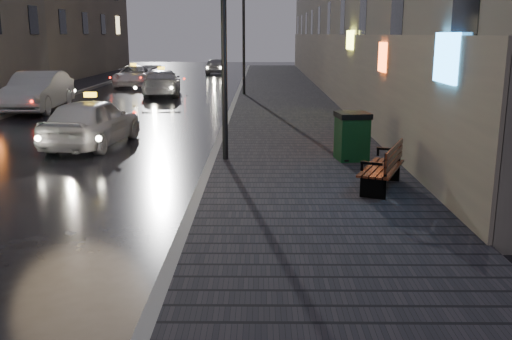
{
  "coord_description": "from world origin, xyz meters",
  "views": [
    {
      "loc": [
        2.74,
        -8.03,
        3.22
      ],
      "look_at": [
        2.66,
        1.89,
        0.85
      ],
      "focal_mm": 40.0,
      "sensor_mm": 36.0,
      "label": 1
    }
  ],
  "objects": [
    {
      "name": "lamp_near",
      "position": [
        1.85,
        6.0,
        3.49
      ],
      "size": [
        0.36,
        0.36,
        5.28
      ],
      "color": "black",
      "rests_on": "sidewalk"
    },
    {
      "name": "taxi_mid",
      "position": [
        -2.59,
        22.74,
        0.69
      ],
      "size": [
        2.48,
        4.92,
        1.37
      ],
      "primitive_type": "imported",
      "rotation": [
        0.0,
        0.0,
        3.26
      ],
      "color": "#B8B9BF",
      "rests_on": "ground"
    },
    {
      "name": "car_left_mid",
      "position": [
        -6.8,
        16.32,
        0.83
      ],
      "size": [
        1.99,
        5.11,
        1.66
      ],
      "primitive_type": "imported",
      "rotation": [
        0.0,
        0.0,
        0.05
      ],
      "color": "#9A9BA2",
      "rests_on": "ground"
    },
    {
      "name": "lamp_far",
      "position": [
        1.85,
        22.0,
        3.49
      ],
      "size": [
        0.36,
        0.36,
        5.28
      ],
      "color": "black",
      "rests_on": "sidewalk"
    },
    {
      "name": "curb_far",
      "position": [
        -7.4,
        21.0,
        0.07
      ],
      "size": [
        0.2,
        58.0,
        0.15
      ],
      "primitive_type": "cube",
      "color": "slate",
      "rests_on": "ground"
    },
    {
      "name": "taxi_near",
      "position": [
        -2.2,
        8.44,
        0.72
      ],
      "size": [
        2.26,
        4.42,
        1.44
      ],
      "primitive_type": "imported",
      "rotation": [
        0.0,
        0.0,
        3.0
      ],
      "color": "silver",
      "rests_on": "ground"
    },
    {
      "name": "trash_bin",
      "position": [
        5.01,
        5.96,
        0.75
      ],
      "size": [
        0.88,
        0.88,
        1.19
      ],
      "rotation": [
        0.0,
        0.0,
        0.14
      ],
      "color": "black",
      "rests_on": "sidewalk"
    },
    {
      "name": "sidewalk",
      "position": [
        3.9,
        21.0,
        0.07
      ],
      "size": [
        4.6,
        58.0,
        0.15
      ],
      "primitive_type": "cube",
      "color": "black",
      "rests_on": "ground"
    },
    {
      "name": "car_far",
      "position": [
        -1.0,
        39.58,
        0.66
      ],
      "size": [
        1.58,
        3.86,
        1.31
      ],
      "primitive_type": "imported",
      "rotation": [
        0.0,
        0.0,
        3.15
      ],
      "color": "#96969D",
      "rests_on": "ground"
    },
    {
      "name": "bench",
      "position": [
        5.25,
        3.18,
        0.61
      ],
      "size": [
        1.27,
        1.9,
        0.92
      ],
      "rotation": [
        0.0,
        0.0,
        -0.4
      ],
      "color": "black",
      "rests_on": "sidewalk"
    },
    {
      "name": "building_far_c",
      "position": [
        -13.5,
        39.0,
        5.5
      ],
      "size": [
        6.0,
        22.0,
        11.0
      ],
      "primitive_type": "cube",
      "color": "#6B6051",
      "rests_on": "ground"
    },
    {
      "name": "taxi_far",
      "position": [
        -5.29,
        28.27,
        0.64
      ],
      "size": [
        2.39,
        4.73,
        1.28
      ],
      "primitive_type": "imported",
      "rotation": [
        0.0,
        0.0,
        0.06
      ],
      "color": "white",
      "rests_on": "ground"
    },
    {
      "name": "ground",
      "position": [
        0.0,
        0.0,
        0.0
      ],
      "size": [
        120.0,
        120.0,
        0.0
      ],
      "primitive_type": "plane",
      "color": "black",
      "rests_on": "ground"
    },
    {
      "name": "sidewalk_far",
      "position": [
        -8.7,
        21.0,
        0.07
      ],
      "size": [
        2.4,
        58.0,
        0.15
      ],
      "primitive_type": "cube",
      "color": "black",
      "rests_on": "ground"
    },
    {
      "name": "curb",
      "position": [
        1.5,
        21.0,
        0.07
      ],
      "size": [
        0.2,
        58.0,
        0.15
      ],
      "primitive_type": "cube",
      "color": "slate",
      "rests_on": "ground"
    }
  ]
}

